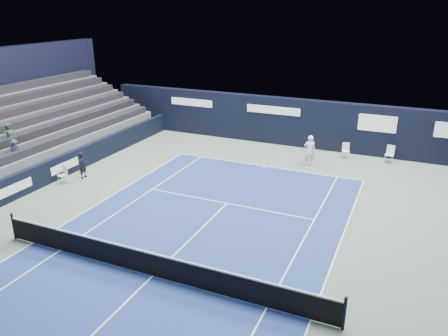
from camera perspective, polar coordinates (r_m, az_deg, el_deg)
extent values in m
plane|color=#55655A|center=(17.02, -5.62, -10.40)|extent=(48.00, 48.00, 0.00)
cube|color=navy|center=(15.59, -9.30, -13.77)|extent=(10.97, 23.77, 0.01)
cube|color=silver|center=(27.33, 15.62, 2.10)|extent=(0.50, 0.49, 0.04)
cube|color=silver|center=(27.43, 15.63, 2.73)|extent=(0.41, 0.14, 0.49)
cylinder|color=silver|center=(27.58, 15.91, 1.76)|extent=(0.02, 0.02, 0.43)
cylinder|color=silver|center=(27.53, 15.18, 1.80)|extent=(0.02, 0.02, 0.43)
cylinder|color=silver|center=(27.26, 15.99, 1.54)|extent=(0.02, 0.02, 0.43)
cylinder|color=silver|center=(27.21, 15.25, 1.58)|extent=(0.02, 0.02, 0.43)
cube|color=silver|center=(27.33, 20.79, 1.61)|extent=(0.51, 0.49, 0.04)
cube|color=silver|center=(27.44, 20.95, 2.28)|extent=(0.46, 0.09, 0.54)
cylinder|color=silver|center=(27.55, 21.20, 1.17)|extent=(0.03, 0.03, 0.48)
cylinder|color=silver|center=(27.61, 20.41, 1.32)|extent=(0.03, 0.03, 0.48)
cylinder|color=silver|center=(27.20, 21.04, 0.95)|extent=(0.03, 0.03, 0.48)
cylinder|color=silver|center=(27.27, 20.25, 1.10)|extent=(0.03, 0.03, 0.48)
cube|color=silver|center=(24.10, -20.34, -0.92)|extent=(0.51, 0.50, 0.04)
cube|color=silver|center=(24.10, -20.03, -0.24)|extent=(0.40, 0.15, 0.49)
cylinder|color=silver|center=(24.10, -19.73, -1.39)|extent=(0.02, 0.02, 0.43)
cylinder|color=silver|center=(24.39, -20.15, -1.18)|extent=(0.02, 0.02, 0.43)
cylinder|color=silver|center=(23.96, -20.41, -1.61)|extent=(0.02, 0.02, 0.43)
cylinder|color=silver|center=(24.25, -20.82, -1.40)|extent=(0.02, 0.02, 0.43)
imported|color=black|center=(24.43, -17.97, 0.38)|extent=(0.37, 0.54, 1.44)
cube|color=white|center=(25.23, 5.39, 0.24)|extent=(10.97, 0.06, 0.00)
cube|color=white|center=(13.86, 11.29, -18.88)|extent=(0.06, 23.77, 0.00)
cube|color=white|center=(18.81, -23.67, -8.94)|extent=(0.06, 23.77, 0.00)
cube|color=white|center=(14.11, 5.61, -17.70)|extent=(0.06, 23.77, 0.00)
cube|color=white|center=(17.91, -20.62, -10.03)|extent=(0.06, 23.77, 0.00)
cube|color=white|center=(20.49, 0.41, -4.63)|extent=(8.23, 0.06, 0.00)
cube|color=white|center=(15.59, -9.31, -13.75)|extent=(0.06, 12.80, 0.00)
cube|color=white|center=(25.09, 5.28, 0.13)|extent=(0.06, 0.30, 0.00)
cylinder|color=black|center=(13.43, 15.44, -17.82)|extent=(0.10, 0.10, 1.10)
cylinder|color=black|center=(19.22, -25.78, -6.84)|extent=(0.10, 0.10, 1.10)
cube|color=black|center=(15.34, -9.40, -12.36)|extent=(12.80, 0.03, 0.86)
cube|color=white|center=(15.10, -9.50, -10.92)|extent=(12.80, 0.05, 0.06)
cube|color=black|center=(29.00, 8.45, 5.99)|extent=(26.00, 0.60, 3.10)
cube|color=silver|center=(31.08, -4.27, 8.56)|extent=(3.20, 0.02, 0.50)
cube|color=silver|center=(28.79, 6.43, 7.52)|extent=(3.60, 0.02, 0.50)
cube|color=silver|center=(27.66, 19.38, 5.52)|extent=(2.20, 0.02, 1.00)
cube|color=black|center=(25.04, -20.34, 0.28)|extent=(0.30, 22.00, 1.20)
cube|color=silver|center=(22.74, -26.02, -2.58)|extent=(0.02, 2.40, 0.45)
cube|color=silver|center=(24.92, -20.05, 0.23)|extent=(0.02, 2.00, 0.45)
cube|color=#555558|center=(26.04, -19.86, 1.63)|extent=(0.90, 16.00, 1.65)
cube|color=#4B4B4E|center=(26.59, -21.34, 2.32)|extent=(0.90, 16.00, 2.10)
cube|color=#4B4B4D|center=(27.15, -22.76, 2.99)|extent=(0.90, 16.00, 2.55)
cube|color=#464648|center=(27.74, -24.12, 3.63)|extent=(0.90, 16.00, 3.00)
cube|color=#454547|center=(28.35, -25.42, 4.24)|extent=(0.90, 16.00, 3.45)
cube|color=#555457|center=(28.97, -26.67, 4.82)|extent=(0.90, 16.00, 3.90)
cube|color=black|center=(25.75, -20.14, 3.78)|extent=(0.63, 15.20, 0.40)
cube|color=black|center=(26.25, -21.69, 4.91)|extent=(0.63, 15.20, 0.40)
cube|color=black|center=(26.79, -23.19, 6.00)|extent=(0.63, 15.20, 0.40)
cube|color=black|center=(27.35, -24.63, 7.03)|extent=(0.63, 15.20, 0.40)
cube|color=black|center=(27.93, -26.02, 8.02)|extent=(0.63, 15.20, 0.40)
imported|color=navy|center=(23.53, -25.66, 2.24)|extent=(0.49, 0.71, 1.00)
imported|color=#2D4B34|center=(24.42, -26.24, 3.99)|extent=(0.45, 0.59, 1.09)
imported|color=white|center=(25.51, 11.11, 2.28)|extent=(0.76, 0.63, 1.79)
cylinder|color=black|center=(25.22, 10.64, 2.46)|extent=(0.03, 0.29, 0.13)
torus|color=black|center=(24.95, 10.52, 2.52)|extent=(0.30, 0.13, 0.29)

